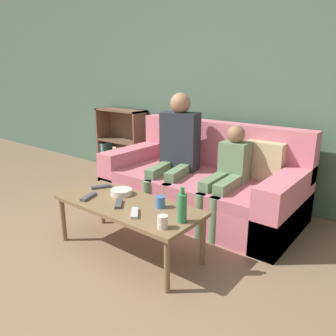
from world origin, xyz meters
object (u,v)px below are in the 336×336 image
at_px(bookshelf, 122,149).
at_px(tv_remote_3, 101,187).
at_px(person_child, 227,172).
at_px(tv_remote_2, 135,213).
at_px(cup_far, 160,202).
at_px(tv_remote_1, 119,204).
at_px(coffee_table, 128,208).
at_px(bottle, 182,208).
at_px(snack_bowl, 121,192).
at_px(couch, 202,185).
at_px(person_adult, 177,145).
at_px(tv_remote_0, 88,197).
at_px(cup_near, 163,222).

relative_size(bookshelf, tv_remote_3, 5.25).
bearing_deg(person_child, bookshelf, 160.55).
bearing_deg(tv_remote_2, tv_remote_3, 118.48).
bearing_deg(tv_remote_3, cup_far, 28.32).
bearing_deg(tv_remote_2, tv_remote_1, 124.73).
height_order(coffee_table, bottle, bottle).
bearing_deg(person_child, snack_bowl, -127.50).
height_order(couch, person_adult, person_adult).
bearing_deg(tv_remote_1, person_adult, 60.79).
bearing_deg(person_adult, tv_remote_2, -79.44).
bearing_deg(tv_remote_3, bottle, 22.56).
height_order(tv_remote_0, tv_remote_2, same).
xyz_separation_m(cup_far, snack_bowl, (-0.43, 0.01, -0.02)).
xyz_separation_m(bookshelf, cup_far, (1.84, -1.38, 0.11)).
bearing_deg(person_child, cup_far, -101.60).
height_order(person_child, cup_far, person_child).
xyz_separation_m(coffee_table, tv_remote_3, (-0.43, 0.11, 0.05)).
height_order(couch, cup_near, couch).
bearing_deg(coffee_table, cup_near, -18.09).
height_order(couch, snack_bowl, couch).
xyz_separation_m(person_adult, tv_remote_2, (0.43, -1.07, -0.25)).
bearing_deg(cup_far, snack_bowl, 178.83).
bearing_deg(tv_remote_1, person_child, 26.46).
bearing_deg(tv_remote_2, snack_bowl, 106.99).
bearing_deg(cup_near, couch, 110.74).
bearing_deg(person_child, tv_remote_0, -127.42).
bearing_deg(person_adult, cup_near, -68.44).
xyz_separation_m(tv_remote_1, tv_remote_3, (-0.40, 0.17, 0.00)).
height_order(couch, bottle, couch).
distance_m(person_child, tv_remote_3, 1.13).
height_order(bookshelf, coffee_table, bookshelf).
bearing_deg(bookshelf, coffee_table, -42.80).
relative_size(cup_far, tv_remote_3, 0.51).
xyz_separation_m(person_adult, tv_remote_3, (-0.19, -0.85, -0.25)).
xyz_separation_m(cup_near, tv_remote_3, (-0.90, 0.26, -0.03)).
relative_size(tv_remote_0, tv_remote_1, 1.10).
bearing_deg(tv_remote_2, bookshelf, 96.45).
distance_m(person_adult, cup_near, 1.34).
relative_size(bookshelf, snack_bowl, 5.07).
distance_m(tv_remote_1, tv_remote_3, 0.43).
bearing_deg(bookshelf, person_child, -16.30).
relative_size(couch, tv_remote_0, 11.10).
bearing_deg(tv_remote_1, cup_near, -51.37).
distance_m(person_child, tv_remote_1, 1.05).
bearing_deg(cup_far, tv_remote_1, -150.64).
height_order(person_child, tv_remote_1, person_child).
height_order(coffee_table, tv_remote_2, tv_remote_2).
height_order(bookshelf, person_adult, person_adult).
xyz_separation_m(tv_remote_0, bottle, (0.84, 0.11, 0.09)).
distance_m(cup_far, bottle, 0.29).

